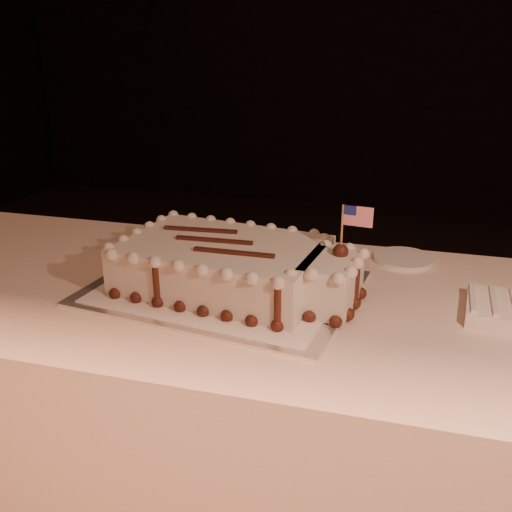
% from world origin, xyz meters
% --- Properties ---
extents(banquet_table, '(2.40, 0.80, 0.75)m').
position_xyz_m(banquet_table, '(0.00, 0.60, 0.38)').
color(banquet_table, '#F8D6C0').
rests_on(banquet_table, ground).
extents(cake_board, '(0.66, 0.53, 0.01)m').
position_xyz_m(cake_board, '(-0.21, 0.60, 0.75)').
color(cake_board, silver).
rests_on(cake_board, banquet_table).
extents(doily, '(0.59, 0.48, 0.00)m').
position_xyz_m(doily, '(-0.21, 0.60, 0.76)').
color(doily, white).
rests_on(doily, cake_board).
extents(sheet_cake, '(0.59, 0.38, 0.23)m').
position_xyz_m(sheet_cake, '(-0.18, 0.60, 0.81)').
color(sheet_cake, silver).
rests_on(sheet_cake, doily).
extents(side_plate, '(0.16, 0.16, 0.01)m').
position_xyz_m(side_plate, '(0.20, 0.90, 0.76)').
color(side_plate, white).
rests_on(side_plate, banquet_table).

